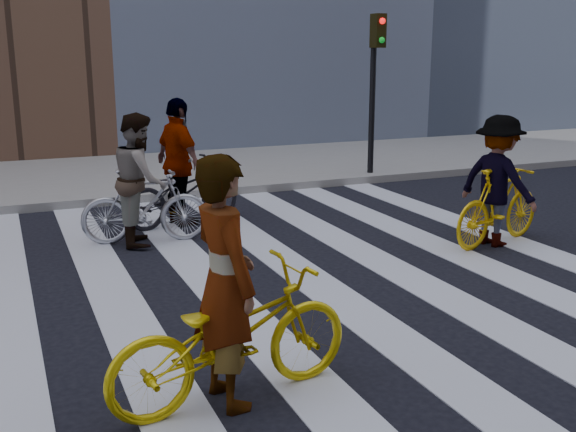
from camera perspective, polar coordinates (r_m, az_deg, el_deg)
ground at (r=7.61m, az=-1.48°, el=-6.20°), size 100.00×100.00×0.00m
sidewalk_far at (r=14.61m, az=-12.51°, el=3.46°), size 100.00×5.00×0.15m
zebra_crosswalk at (r=7.60m, az=-1.48°, el=-6.16°), size 8.25×10.00×0.01m
traffic_signal at (r=13.89m, az=7.39°, el=12.31°), size 0.22×0.42×3.33m
bike_yellow_left at (r=5.14m, az=-4.73°, el=-10.10°), size 2.05×0.95×1.04m
bike_silver_mid at (r=9.50m, az=-12.01°, el=0.83°), size 1.80×0.82×1.05m
bike_yellow_right at (r=9.66m, az=17.41°, el=0.82°), size 1.87×0.96×1.08m
bike_dark_rear at (r=10.42m, az=-8.86°, el=2.03°), size 2.06×1.17×1.02m
rider_left at (r=4.96m, az=-5.37°, el=-5.62°), size 0.54×0.75×1.90m
rider_mid at (r=9.41m, az=-12.42°, el=3.06°), size 0.84×0.99×1.81m
rider_right at (r=9.56m, az=17.33°, el=2.84°), size 0.94×1.28×1.78m
rider_rear at (r=10.33m, az=-9.22°, el=4.49°), size 0.76×1.22×1.94m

